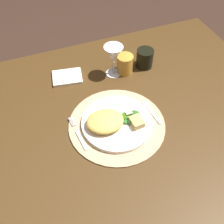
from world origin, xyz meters
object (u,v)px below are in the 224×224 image
at_px(spoon, 149,109).
at_px(napkin, 67,77).
at_px(dining_table, 121,138).
at_px(dinner_plate, 117,123).
at_px(fork, 79,135).
at_px(dark_tumbler, 145,58).
at_px(wine_glass, 113,55).
at_px(amber_tumbler, 125,64).

height_order(spoon, napkin, same).
relative_size(dining_table, dinner_plate, 5.10).
bearing_deg(fork, spoon, 3.75).
relative_size(dining_table, dark_tumbler, 15.91).
bearing_deg(dining_table, dinner_plate, -138.92).
bearing_deg(spoon, dinner_plate, -171.29).
bearing_deg(napkin, fork, -97.51).
distance_m(napkin, wine_glass, 0.22).
distance_m(dinner_plate, dark_tumbler, 0.37).
height_order(dinner_plate, dark_tumbler, dark_tumbler).
xyz_separation_m(spoon, amber_tumbler, (-0.00, 0.24, 0.03)).
distance_m(dining_table, dark_tumbler, 0.37).
bearing_deg(spoon, amber_tumbler, 90.01).
bearing_deg(amber_tumbler, napkin, 168.60).
distance_m(dining_table, spoon, 0.19).
bearing_deg(dining_table, dark_tumbler, 49.27).
bearing_deg(wine_glass, napkin, 167.40).
distance_m(spoon, amber_tumbler, 0.25).
distance_m(spoon, dark_tumbler, 0.27).
relative_size(dining_table, napkin, 10.67).
relative_size(fork, wine_glass, 1.12).
xyz_separation_m(dining_table, dinner_plate, (-0.04, -0.03, 0.16)).
height_order(napkin, amber_tumbler, amber_tumbler).
bearing_deg(fork, dining_table, 8.73).
height_order(fork, wine_glass, wine_glass).
distance_m(wine_glass, amber_tumbler, 0.08).
relative_size(dinner_plate, spoon, 2.01).
bearing_deg(napkin, amber_tumbler, -11.40).
bearing_deg(dining_table, napkin, 116.31).
height_order(wine_glass, amber_tumbler, wine_glass).
bearing_deg(dinner_plate, napkin, 108.43).
height_order(dining_table, fork, fork).
bearing_deg(fork, amber_tumbler, 42.06).
relative_size(spoon, napkin, 1.04).
distance_m(dining_table, wine_glass, 0.35).
xyz_separation_m(dinner_plate, napkin, (-0.11, 0.32, -0.01)).
bearing_deg(wine_glass, dark_tumbler, 0.05).
bearing_deg(dinner_plate, spoon, 8.71).
xyz_separation_m(dining_table, napkin, (-0.14, 0.29, 0.15)).
bearing_deg(dark_tumbler, spoon, -111.52).
relative_size(dinner_plate, napkin, 2.09).
height_order(napkin, wine_glass, wine_glass).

